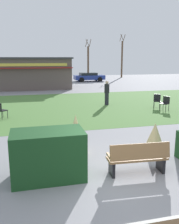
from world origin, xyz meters
The scene contains 16 objects.
ground_plane centered at (0.00, 0.00, 0.00)m, with size 80.00×80.00×0.00m, color gray.
lawn_patch centered at (0.00, 10.68, 0.00)m, with size 36.00×12.00×0.01m, color #4C7A38.
park_bench centered at (0.79, 0.15, 0.48)m, with size 1.73×0.63×0.95m.
hedge_left centered at (-1.65, 0.52, 0.66)m, with size 1.92×1.10×1.33m, color #19421E.
ornamental_grass_behind_left centered at (2.18, 1.76, 0.49)m, with size 0.75×0.75×0.98m, color #D1BC7F.
ornamental_grass_behind_right centered at (-0.61, 2.02, 0.69)m, with size 0.74×0.74×1.38m, color #D1BC7F.
food_kiosk centered at (-2.63, 21.72, 1.65)m, with size 10.26×4.99×3.29m.
cafe_chair_west centered at (6.09, 8.70, 0.53)m, with size 0.59×0.59×0.89m.
cafe_chair_east centered at (-3.58, 7.90, 0.53)m, with size 0.62×0.62×0.89m.
cafe_chair_north centered at (6.13, 7.74, 0.53)m, with size 0.60×0.60×0.89m.
person_strolling centered at (3.19, 10.44, 0.86)m, with size 0.34×0.34×1.69m.
parked_car_west_slot centered at (-4.67, 28.29, 0.64)m, with size 4.32×2.30×1.20m.
parked_car_center_slot centered at (0.54, 28.29, 0.64)m, with size 4.34×2.32×1.20m.
parked_car_east_slot centered at (6.31, 28.28, 0.64)m, with size 4.22×2.10×1.20m.
tree_left_bg centered at (13.38, 33.97, 3.14)m, with size 0.91×0.96×7.02m.
tree_center_bg centered at (7.06, 31.89, 2.64)m, with size 0.91×0.96×6.00m.
Camera 1 is at (-2.08, -5.81, 3.20)m, focal length 39.80 mm.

